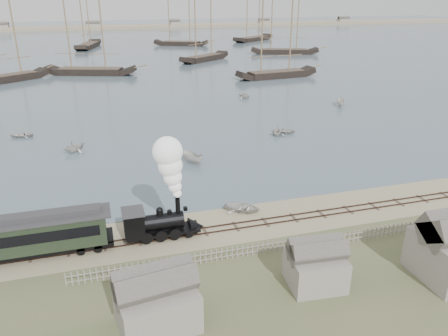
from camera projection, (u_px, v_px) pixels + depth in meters
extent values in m
plane|color=tan|center=(239.00, 216.00, 43.21)|extent=(600.00, 600.00, 0.00)
cube|color=#4C5E6D|center=(120.00, 42.00, 194.41)|extent=(600.00, 336.00, 0.06)
cube|color=#36241D|center=(248.00, 227.00, 40.95)|extent=(120.00, 0.08, 0.12)
cube|color=#36241D|center=(244.00, 222.00, 41.84)|extent=(120.00, 0.08, 0.12)
cube|color=#3B2F26|center=(246.00, 225.00, 41.42)|extent=(120.00, 1.80, 0.06)
cube|color=tan|center=(110.00, 29.00, 265.57)|extent=(500.00, 20.00, 1.80)
cube|color=black|center=(163.00, 231.00, 39.10)|extent=(6.53, 1.92, 0.24)
cylinder|color=black|center=(158.00, 222.00, 38.64)|extent=(4.03, 1.44, 1.44)
cube|color=black|center=(134.00, 223.00, 38.02)|extent=(1.73, 2.11, 2.21)
cube|color=#333336|center=(133.00, 212.00, 37.59)|extent=(1.92, 2.30, 0.12)
cylinder|color=black|center=(178.00, 206.00, 38.64)|extent=(0.42, 0.42, 1.54)
sphere|color=black|center=(160.00, 210.00, 38.27)|extent=(0.61, 0.61, 0.61)
cone|color=black|center=(196.00, 227.00, 39.95)|extent=(1.34, 1.92, 1.92)
cube|color=black|center=(185.00, 209.00, 38.94)|extent=(0.34, 0.34, 0.34)
cube|color=black|center=(26.00, 250.00, 36.10)|extent=(14.13, 2.32, 0.35)
cube|color=black|center=(23.00, 236.00, 35.57)|extent=(13.12, 2.52, 2.52)
cube|color=black|center=(20.00, 241.00, 34.34)|extent=(12.11, 0.06, 0.91)
cube|color=black|center=(24.00, 225.00, 36.62)|extent=(12.11, 0.06, 0.91)
cube|color=#333336|center=(20.00, 221.00, 35.08)|extent=(14.13, 2.73, 0.18)
cube|color=#333336|center=(20.00, 218.00, 34.97)|extent=(12.62, 1.21, 0.45)
imported|color=beige|center=(243.00, 208.00, 44.00)|extent=(4.15, 4.45, 0.75)
imported|color=beige|center=(74.00, 146.00, 60.00)|extent=(4.04, 4.19, 1.69)
imported|color=beige|center=(192.00, 158.00, 56.18)|extent=(3.93, 3.07, 1.44)
imported|color=beige|center=(284.00, 131.00, 68.15)|extent=(3.79, 4.26, 0.73)
imported|color=beige|center=(277.00, 131.00, 67.00)|extent=(3.48, 3.38, 1.40)
imported|color=beige|center=(340.00, 102.00, 84.33)|extent=(3.92, 3.00, 1.43)
imported|color=beige|center=(21.00, 135.00, 66.31)|extent=(2.64, 3.51, 0.69)
imported|color=beige|center=(244.00, 95.00, 90.43)|extent=(3.95, 3.82, 1.60)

